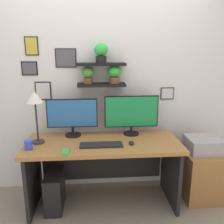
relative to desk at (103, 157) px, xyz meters
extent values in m
plane|color=gray|center=(0.00, -0.06, -0.54)|extent=(8.00, 8.00, 0.00)
cube|color=silver|center=(0.00, 0.38, 0.81)|extent=(4.40, 0.04, 2.70)
cube|color=black|center=(0.00, 0.26, 0.78)|extent=(0.55, 0.20, 0.03)
cube|color=black|center=(0.00, 0.26, 1.01)|extent=(0.55, 0.20, 0.03)
cylinder|color=brown|center=(-0.15, 0.26, 0.83)|extent=(0.09, 0.09, 0.07)
ellipsoid|color=#468B39|center=(-0.15, 0.26, 0.92)|extent=(0.13, 0.13, 0.13)
cylinder|color=black|center=(0.00, 0.26, 1.06)|extent=(0.12, 0.12, 0.08)
ellipsoid|color=green|center=(0.00, 0.26, 1.17)|extent=(0.15, 0.15, 0.14)
cylinder|color=brown|center=(0.15, 0.26, 0.83)|extent=(0.12, 0.12, 0.07)
ellipsoid|color=green|center=(0.15, 0.26, 0.93)|extent=(0.15, 0.15, 0.14)
cube|color=black|center=(-0.68, 0.36, 0.70)|extent=(0.18, 0.02, 0.21)
cube|color=silver|center=(-0.68, 0.35, 0.70)|extent=(0.16, 0.00, 0.19)
cube|color=black|center=(-0.77, 0.36, 1.21)|extent=(0.15, 0.02, 0.21)
cube|color=gold|center=(-0.77, 0.35, 1.21)|extent=(0.12, 0.00, 0.18)
cube|color=#2D2D33|center=(0.81, 0.36, 0.65)|extent=(0.16, 0.02, 0.15)
cube|color=silver|center=(0.81, 0.35, 0.65)|extent=(0.14, 0.00, 0.12)
cube|color=black|center=(-0.40, 0.36, 1.08)|extent=(0.24, 0.02, 0.21)
cube|color=#4C4C56|center=(-0.40, 0.35, 1.08)|extent=(0.21, 0.00, 0.19)
cube|color=black|center=(-0.82, 0.36, 0.96)|extent=(0.18, 0.02, 0.16)
cube|color=#4C4C56|center=(-0.82, 0.35, 0.96)|extent=(0.15, 0.00, 0.13)
cube|color=#9E6B38|center=(0.00, -0.06, 0.19)|extent=(1.66, 0.68, 0.04)
cube|color=black|center=(-0.77, -0.06, -0.19)|extent=(0.04, 0.62, 0.71)
cube|color=black|center=(0.77, -0.06, -0.19)|extent=(0.04, 0.62, 0.71)
cube|color=black|center=(0.00, 0.24, -0.15)|extent=(1.46, 0.02, 0.50)
cylinder|color=black|center=(-0.34, 0.15, 0.22)|extent=(0.18, 0.18, 0.02)
cylinder|color=black|center=(-0.34, 0.15, 0.27)|extent=(0.03, 0.03, 0.10)
cube|color=black|center=(-0.34, 0.16, 0.48)|extent=(0.57, 0.02, 0.33)
cube|color=#2866B2|center=(-0.34, 0.15, 0.48)|extent=(0.55, 0.00, 0.30)
cylinder|color=black|center=(0.34, 0.15, 0.22)|extent=(0.18, 0.18, 0.02)
cylinder|color=black|center=(0.34, 0.15, 0.27)|extent=(0.03, 0.03, 0.08)
cube|color=black|center=(0.34, 0.16, 0.48)|extent=(0.62, 0.02, 0.37)
cube|color=#198C4C|center=(0.34, 0.15, 0.48)|extent=(0.60, 0.00, 0.34)
cube|color=black|center=(-0.02, -0.17, 0.22)|extent=(0.44, 0.14, 0.02)
ellipsoid|color=black|center=(0.29, -0.15, 0.22)|extent=(0.06, 0.09, 0.03)
cylinder|color=#2D2D33|center=(-0.69, -0.03, 0.22)|extent=(0.13, 0.13, 0.02)
cylinder|color=#2D2D33|center=(-0.69, -0.03, 0.44)|extent=(0.02, 0.02, 0.42)
cone|color=silver|center=(-0.69, -0.03, 0.70)|extent=(0.17, 0.17, 0.12)
cube|color=green|center=(-0.37, -0.31, 0.21)|extent=(0.08, 0.14, 0.01)
cylinder|color=blue|center=(-0.75, -0.19, 0.25)|extent=(0.08, 0.08, 0.09)
cube|color=#9E6B38|center=(1.16, 0.00, -0.26)|extent=(0.44, 0.50, 0.57)
cube|color=#9E9EA3|center=(1.16, 0.00, 0.11)|extent=(0.38, 0.34, 0.17)
cube|color=black|center=(-0.54, -0.09, -0.33)|extent=(0.18, 0.40, 0.41)
camera|label=1|loc=(-0.09, -2.44, 1.16)|focal=37.99mm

